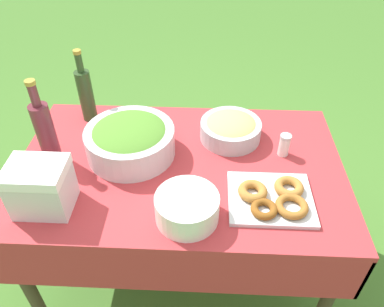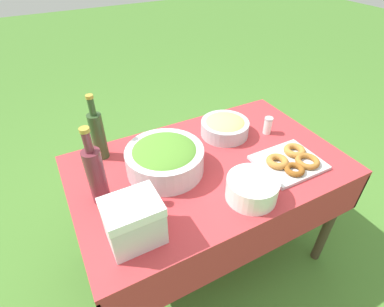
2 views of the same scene
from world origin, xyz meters
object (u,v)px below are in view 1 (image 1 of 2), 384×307
at_px(wine_bottle, 45,130).
at_px(cooler_box, 41,187).
at_px(olive_oil_bottle, 86,93).
at_px(pasta_bowl, 231,128).
at_px(salad_bowl, 130,139).
at_px(donut_platter, 273,198).
at_px(plate_stack, 187,208).

distance_m(wine_bottle, cooler_box, 0.26).
bearing_deg(cooler_box, olive_oil_bottle, -91.79).
height_order(pasta_bowl, cooler_box, cooler_box).
distance_m(pasta_bowl, olive_oil_bottle, 0.65).
distance_m(salad_bowl, cooler_box, 0.38).
relative_size(pasta_bowl, cooler_box, 1.31).
bearing_deg(donut_platter, cooler_box, 4.00).
bearing_deg(salad_bowl, cooler_box, 50.10).
bearing_deg(salad_bowl, plate_stack, 126.87).
bearing_deg(plate_stack, salad_bowl, -53.13).
height_order(salad_bowl, wine_bottle, wine_bottle).
height_order(plate_stack, olive_oil_bottle, olive_oil_bottle).
bearing_deg(wine_bottle, pasta_bowl, -166.70).
xyz_separation_m(salad_bowl, plate_stack, (-0.24, 0.32, -0.02)).
xyz_separation_m(pasta_bowl, wine_bottle, (0.71, 0.17, 0.09)).
distance_m(salad_bowl, donut_platter, 0.59).
xyz_separation_m(olive_oil_bottle, wine_bottle, (0.08, 0.28, 0.01)).
bearing_deg(cooler_box, salad_bowl, -129.90).
bearing_deg(cooler_box, wine_bottle, -76.35).
bearing_deg(cooler_box, plate_stack, 176.55).
relative_size(plate_stack, cooler_box, 1.10).
bearing_deg(donut_platter, olive_oil_bottle, -31.89).
xyz_separation_m(pasta_bowl, donut_platter, (-0.14, 0.36, -0.03)).
xyz_separation_m(salad_bowl, cooler_box, (0.25, 0.29, 0.02)).
relative_size(olive_oil_bottle, wine_bottle, 0.94).
bearing_deg(donut_platter, plate_stack, 15.97).
xyz_separation_m(salad_bowl, pasta_bowl, (-0.40, -0.12, -0.02)).
distance_m(pasta_bowl, donut_platter, 0.39).
height_order(donut_platter, cooler_box, cooler_box).
bearing_deg(pasta_bowl, cooler_box, 32.74).
distance_m(pasta_bowl, plate_stack, 0.47).
height_order(pasta_bowl, donut_platter, pasta_bowl).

